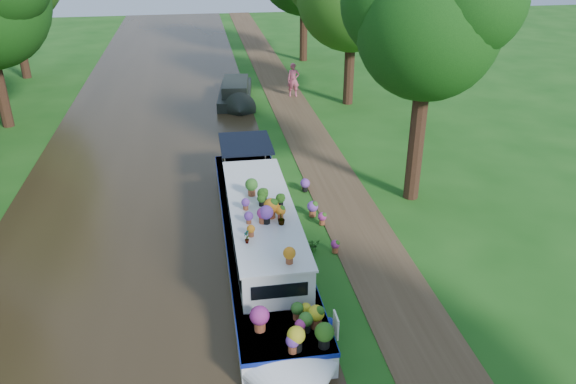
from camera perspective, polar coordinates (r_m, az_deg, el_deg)
The scene contains 8 objects.
ground at distance 18.19m, azimuth 4.36°, elevation -5.56°, with size 100.00×100.00×0.00m, color #195014.
canal_water at distance 17.90m, azimuth -14.82°, elevation -6.99°, with size 10.00×100.00×0.02m, color black.
towpath at distance 18.47m, azimuth 8.00°, elevation -5.17°, with size 2.20×100.00×0.03m, color #4B3723.
plant_boat at distance 16.97m, azimuth -2.58°, elevation -4.64°, with size 2.29×13.52×2.24m.
tree_near_overhang at distance 19.84m, azimuth 14.09°, elevation 16.89°, with size 5.52×5.28×8.99m.
second_boat at distance 32.81m, azimuth -5.33°, elevation 9.99°, with size 2.41×6.35×1.20m.
pedestrian_pink at distance 33.46m, azimuth 0.55°, elevation 11.32°, with size 0.71×0.46×1.94m, color #C35094.
verge_plant at distance 17.84m, azimuth 2.61°, elevation -5.40°, with size 0.38×0.33×0.42m, color #28621D.
Camera 1 is at (-3.85, -15.01, 9.51)m, focal length 35.00 mm.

